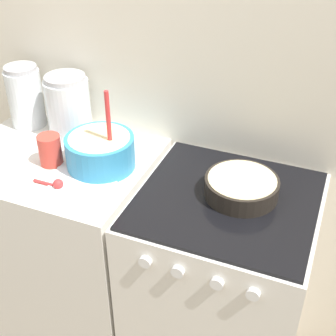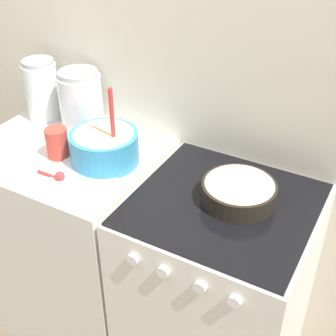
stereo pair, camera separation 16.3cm
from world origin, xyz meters
The scene contains 10 objects.
wall_back centered at (0.00, 0.61, 1.20)m, with size 4.45×0.05×2.40m.
countertop_cabinet centered at (-0.36, 0.29, 0.47)m, with size 0.73×0.59×0.94m.
stove centered at (0.32, 0.29, 0.47)m, with size 0.61×0.60×0.94m.
mixing_bowl centered at (-0.17, 0.31, 1.01)m, with size 0.25×0.25×0.31m.
baking_pan centered at (0.36, 0.33, 0.98)m, with size 0.25×0.25×0.07m.
storage_jar_left centered at (-0.61, 0.48, 1.05)m, with size 0.14×0.14×0.26m.
storage_jar_middle centered at (-0.40, 0.48, 1.05)m, with size 0.18×0.18×0.25m.
tin_can centered at (-0.34, 0.25, 1.00)m, with size 0.08×0.08×0.12m.
recipe_page centered at (-0.17, 0.17, 0.94)m, with size 0.30×0.32×0.01m.
measuring_spoon centered at (-0.25, 0.13, 0.96)m, with size 0.12×0.04×0.04m.
Camera 2 is at (0.75, -0.86, 1.90)m, focal length 50.00 mm.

